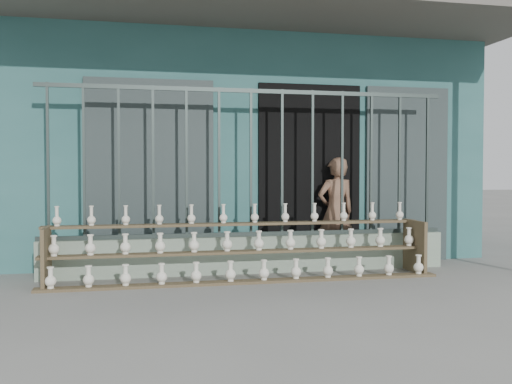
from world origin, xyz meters
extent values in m
plane|color=slate|center=(0.00, 0.00, 0.00)|extent=(60.00, 60.00, 0.00)
cube|color=#2C5D5C|center=(0.00, 4.30, 1.60)|extent=(7.00, 5.00, 3.20)
cube|color=black|center=(0.90, 1.82, 1.20)|extent=(1.40, 0.12, 2.40)
cube|color=#222E2E|center=(-1.20, 1.78, 1.20)|extent=(1.60, 0.08, 2.40)
cube|color=#222E2E|center=(2.30, 1.78, 1.20)|extent=(1.20, 0.08, 2.40)
cube|color=#59544C|center=(0.00, 1.20, 3.15)|extent=(7.40, 2.00, 0.12)
cube|color=gray|center=(0.00, 1.30, 0.23)|extent=(5.00, 0.20, 0.45)
cube|color=#283330|center=(-2.35, 1.30, 1.35)|extent=(0.03, 0.03, 1.80)
cube|color=#283330|center=(-1.96, 1.30, 1.35)|extent=(0.03, 0.03, 1.80)
cube|color=#283330|center=(-1.57, 1.30, 1.35)|extent=(0.03, 0.03, 1.80)
cube|color=#283330|center=(-1.18, 1.30, 1.35)|extent=(0.03, 0.03, 1.80)
cube|color=#283330|center=(-0.78, 1.30, 1.35)|extent=(0.03, 0.03, 1.80)
cube|color=#283330|center=(-0.39, 1.30, 1.35)|extent=(0.03, 0.03, 1.80)
cube|color=#283330|center=(0.00, 1.30, 1.35)|extent=(0.03, 0.03, 1.80)
cube|color=#283330|center=(0.39, 1.30, 1.35)|extent=(0.03, 0.03, 1.80)
cube|color=#283330|center=(0.78, 1.30, 1.35)|extent=(0.03, 0.03, 1.80)
cube|color=#283330|center=(1.17, 1.30, 1.35)|extent=(0.03, 0.03, 1.80)
cube|color=#283330|center=(1.57, 1.30, 1.35)|extent=(0.03, 0.03, 1.80)
cube|color=#283330|center=(1.96, 1.30, 1.35)|extent=(0.03, 0.03, 1.80)
cube|color=#283330|center=(2.35, 1.30, 1.35)|extent=(0.03, 0.03, 1.80)
cube|color=#283330|center=(0.00, 1.30, 2.22)|extent=(5.00, 0.04, 0.05)
cube|color=#283330|center=(0.00, 1.30, 0.47)|extent=(5.00, 0.04, 0.05)
cube|color=brown|center=(-0.17, 0.65, 0.01)|extent=(4.50, 0.18, 0.03)
cube|color=brown|center=(-0.17, 0.90, 0.32)|extent=(4.50, 0.18, 0.03)
cube|color=brown|center=(-0.17, 1.15, 0.61)|extent=(4.50, 0.18, 0.03)
cube|color=brown|center=(-2.32, 0.90, 0.32)|extent=(0.04, 0.55, 0.64)
cube|color=brown|center=(1.98, 0.90, 0.32)|extent=(0.04, 0.55, 0.64)
imported|color=brown|center=(1.20, 1.59, 0.71)|extent=(0.56, 0.41, 1.42)
camera|label=1|loc=(-1.38, -5.52, 1.23)|focal=40.00mm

